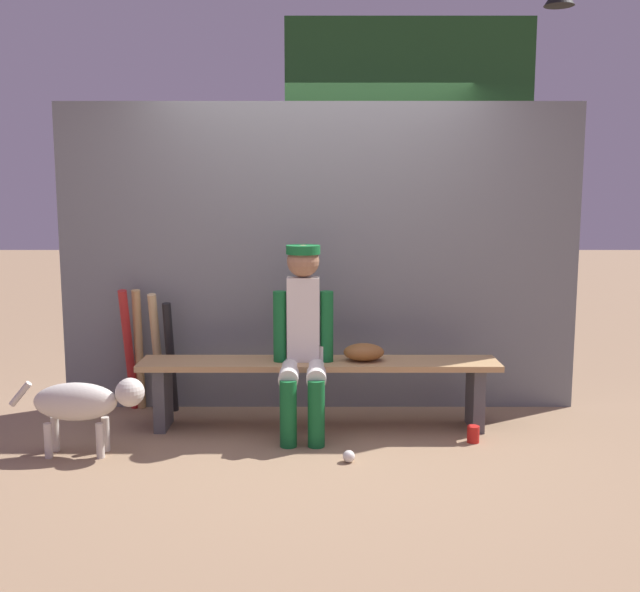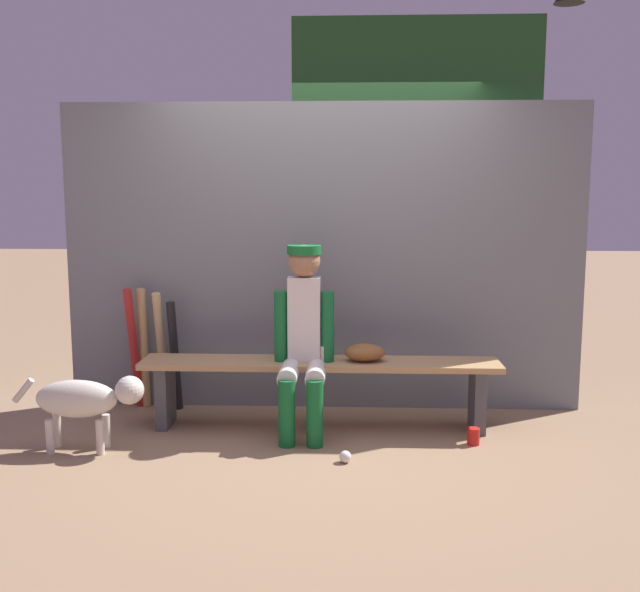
% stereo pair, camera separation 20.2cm
% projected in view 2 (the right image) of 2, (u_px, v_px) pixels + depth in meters
% --- Properties ---
extents(ground_plane, '(30.00, 30.00, 0.00)m').
position_uv_depth(ground_plane, '(320.00, 427.00, 5.11)').
color(ground_plane, '#937556').
extents(chainlink_fence, '(3.85, 0.03, 2.28)m').
position_uv_depth(chainlink_fence, '(323.00, 258.00, 5.44)').
color(chainlink_fence, slate).
rests_on(chainlink_fence, ground_plane).
extents(dugout_bench, '(2.47, 0.36, 0.48)m').
position_uv_depth(dugout_bench, '(320.00, 376.00, 5.05)').
color(dugout_bench, tan).
rests_on(dugout_bench, ground_plane).
extents(player_seated, '(0.41, 0.55, 1.28)m').
position_uv_depth(player_seated, '(303.00, 333.00, 4.90)').
color(player_seated, silver).
rests_on(player_seated, ground_plane).
extents(baseball_glove, '(0.28, 0.20, 0.12)m').
position_uv_depth(baseball_glove, '(365.00, 353.00, 5.01)').
color(baseball_glove, brown).
rests_on(baseball_glove, dugout_bench).
extents(bat_aluminum_black, '(0.09, 0.17, 0.83)m').
position_uv_depth(bat_aluminum_black, '(175.00, 356.00, 5.44)').
color(bat_aluminum_black, black).
rests_on(bat_aluminum_black, ground_plane).
extents(bat_wood_natural, '(0.07, 0.25, 0.90)m').
position_uv_depth(bat_wood_natural, '(162.00, 350.00, 5.48)').
color(bat_wood_natural, tan).
rests_on(bat_wood_natural, ground_plane).
extents(bat_wood_tan, '(0.09, 0.19, 0.92)m').
position_uv_depth(bat_wood_tan, '(144.00, 348.00, 5.49)').
color(bat_wood_tan, tan).
rests_on(bat_wood_tan, ground_plane).
extents(bat_aluminum_red, '(0.08, 0.27, 0.94)m').
position_uv_depth(bat_aluminum_red, '(134.00, 349.00, 5.46)').
color(bat_aluminum_red, '#B22323').
rests_on(bat_aluminum_red, ground_plane).
extents(baseball, '(0.07, 0.07, 0.07)m').
position_uv_depth(baseball, '(345.00, 457.00, 4.44)').
color(baseball, white).
rests_on(baseball, ground_plane).
extents(cup_on_ground, '(0.08, 0.08, 0.11)m').
position_uv_depth(cup_on_ground, '(473.00, 436.00, 4.76)').
color(cup_on_ground, red).
rests_on(cup_on_ground, ground_plane).
extents(cup_on_bench, '(0.08, 0.08, 0.11)m').
position_uv_depth(cup_on_bench, '(325.00, 353.00, 5.01)').
color(cup_on_bench, silver).
rests_on(cup_on_bench, dugout_bench).
extents(scoreboard, '(2.29, 0.27, 3.26)m').
position_uv_depth(scoreboard, '(425.00, 109.00, 5.95)').
color(scoreboard, '#3F3F42').
rests_on(scoreboard, ground_plane).
extents(dog, '(0.84, 0.20, 0.49)m').
position_uv_depth(dog, '(86.00, 399.00, 4.60)').
color(dog, beige).
rests_on(dog, ground_plane).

